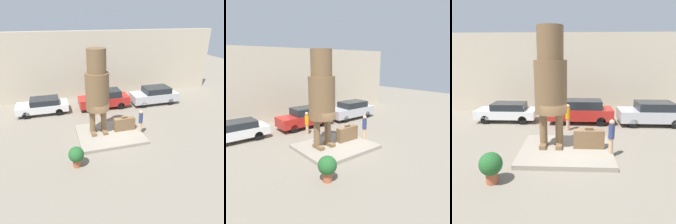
{
  "view_description": "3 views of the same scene",
  "coord_description": "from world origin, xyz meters",
  "views": [
    {
      "loc": [
        -3.63,
        -13.24,
        7.98
      ],
      "look_at": [
        0.09,
        -0.25,
        1.95
      ],
      "focal_mm": 35.0,
      "sensor_mm": 36.0,
      "label": 1
    },
    {
      "loc": [
        -8.13,
        -10.24,
        5.44
      ],
      "look_at": [
        0.4,
        0.24,
        2.27
      ],
      "focal_mm": 35.0,
      "sensor_mm": 36.0,
      "label": 2
    },
    {
      "loc": [
        0.35,
        -10.22,
        4.76
      ],
      "look_at": [
        -0.1,
        -0.04,
        2.13
      ],
      "focal_mm": 35.0,
      "sensor_mm": 36.0,
      "label": 3
    }
  ],
  "objects": [
    {
      "name": "parked_car_red",
      "position": [
        0.91,
        5.15,
        0.89
      ],
      "size": [
        4.61,
        1.72,
        1.7
      ],
      "rotation": [
        0.0,
        0.0,
        3.14
      ],
      "color": "#B2231E",
      "rests_on": "ground_plane"
    },
    {
      "name": "pedestal",
      "position": [
        0.0,
        0.0,
        0.11
      ],
      "size": [
        4.56,
        3.77,
        0.21
      ],
      "color": "gray",
      "rests_on": "ground_plane"
    },
    {
      "name": "ground_plane",
      "position": [
        0.0,
        0.0,
        0.0
      ],
      "size": [
        60.0,
        60.0,
        0.0
      ],
      "primitive_type": "plane",
      "color": "gray"
    },
    {
      "name": "giant_suitcase",
      "position": [
        1.14,
        0.17,
        0.69
      ],
      "size": [
        1.55,
        0.42,
        1.12
      ],
      "color": "brown",
      "rests_on": "pedestal"
    },
    {
      "name": "building_backdrop",
      "position": [
        0.0,
        8.71,
        3.31
      ],
      "size": [
        28.0,
        0.6,
        6.63
      ],
      "color": "beige",
      "rests_on": "ground_plane"
    },
    {
      "name": "worker_hivis",
      "position": [
        0.0,
        3.45,
        0.96
      ],
      "size": [
        0.3,
        0.3,
        1.75
      ],
      "color": "tan",
      "rests_on": "ground_plane"
    },
    {
      "name": "parked_car_white",
      "position": [
        -4.57,
        5.36,
        0.75
      ],
      "size": [
        4.37,
        1.77,
        1.4
      ],
      "rotation": [
        0.0,
        0.0,
        3.14
      ],
      "color": "silver",
      "rests_on": "ground_plane"
    },
    {
      "name": "planter_pot",
      "position": [
        -2.75,
        -2.85,
        0.74
      ],
      "size": [
        0.89,
        0.89,
        1.24
      ],
      "color": "#AD5638",
      "rests_on": "ground_plane"
    },
    {
      "name": "statue_figure",
      "position": [
        -0.76,
        0.34,
        3.67
      ],
      "size": [
        1.6,
        1.6,
        5.9
      ],
      "color": "brown",
      "rests_on": "pedestal"
    },
    {
      "name": "tourist",
      "position": [
        2.16,
        -0.43,
        1.14
      ],
      "size": [
        0.29,
        0.29,
        1.69
      ],
      "color": "tan",
      "rests_on": "pedestal"
    },
    {
      "name": "parked_car_silver",
      "position": [
        5.87,
        4.94,
        0.86
      ],
      "size": [
        4.51,
        1.9,
        1.65
      ],
      "rotation": [
        0.0,
        0.0,
        3.14
      ],
      "color": "#B7B7BC",
      "rests_on": "ground_plane"
    }
  ]
}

